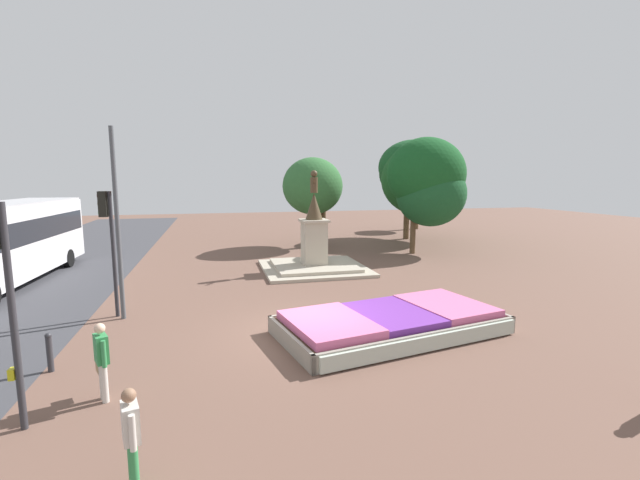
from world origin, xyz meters
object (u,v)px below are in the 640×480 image
statue_monument (314,253)px  banner_pole (117,219)px  pedestrian_with_handbag (102,357)px  kerb_bollard_mid_a (50,351)px  traffic_light_mid_block (109,230)px  flower_planter (392,323)px  traffic_light_near_crossing (2,278)px  pedestrian_near_planter (131,433)px

statue_monument → banner_pole: (-7.62, -5.71, 2.38)m
pedestrian_with_handbag → kerb_bollard_mid_a: bearing=131.7°
banner_pole → traffic_light_mid_block: bearing=140.5°
pedestrian_with_handbag → statue_monument: bearing=57.9°
flower_planter → pedestrian_with_handbag: pedestrian_with_handbag is taller
statue_monument → kerb_bollard_mid_a: statue_monument is taller
traffic_light_near_crossing → pedestrian_near_planter: (2.28, -2.12, -1.89)m
traffic_light_mid_block → banner_pole: banner_pole is taller
statue_monument → traffic_light_mid_block: 9.83m
statue_monument → pedestrian_with_handbag: (-6.98, -11.13, 0.07)m
traffic_light_mid_block → pedestrian_near_planter: 9.00m
flower_planter → statue_monument: bearing=91.1°
kerb_bollard_mid_a → flower_planter: bearing=2.6°
traffic_light_near_crossing → statue_monument: bearing=55.3°
pedestrian_near_planter → kerb_bollard_mid_a: pedestrian_near_planter is taller
statue_monument → kerb_bollard_mid_a: size_ratio=5.29×
statue_monument → pedestrian_near_planter: statue_monument is taller
pedestrian_with_handbag → pedestrian_near_planter: size_ratio=1.04×
flower_planter → banner_pole: bearing=156.9°
kerb_bollard_mid_a → traffic_light_mid_block: bearing=82.2°
traffic_light_near_crossing → banner_pole: banner_pole is taller
traffic_light_near_crossing → kerb_bollard_mid_a: bearing=96.2°
banner_pole → pedestrian_near_planter: banner_pole is taller
traffic_light_near_crossing → pedestrian_with_handbag: (1.25, 0.75, -1.87)m
banner_pole → pedestrian_near_planter: 8.77m
pedestrian_with_handbag → pedestrian_near_planter: 3.05m
statue_monument → kerb_bollard_mid_a: 12.70m
statue_monument → pedestrian_near_planter: (-5.95, -14.00, 0.05)m
pedestrian_with_handbag → traffic_light_near_crossing: bearing=-149.1°
banner_pole → flower_planter: bearing=-23.1°
kerb_bollard_mid_a → pedestrian_with_handbag: bearing=-48.3°
pedestrian_near_planter → kerb_bollard_mid_a: (-2.55, 4.57, -0.39)m
traffic_light_mid_block → kerb_bollard_mid_a: size_ratio=4.32×
flower_planter → pedestrian_near_planter: 7.91m
traffic_light_mid_block → pedestrian_with_handbag: traffic_light_mid_block is taller
statue_monument → pedestrian_near_planter: size_ratio=3.20×
banner_pole → kerb_bollard_mid_a: banner_pole is taller
statue_monument → kerb_bollard_mid_a: (-8.50, -9.43, -0.34)m
flower_planter → statue_monument: (-0.18, 9.03, 0.52)m
traffic_light_mid_block → kerb_bollard_mid_a: 4.65m
pedestrian_with_handbag → traffic_light_mid_block: bearing=99.7°
banner_pole → pedestrian_with_handbag: bearing=-83.2°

